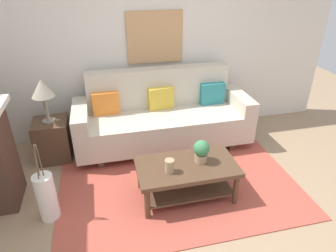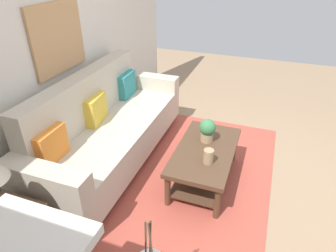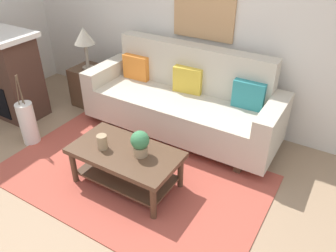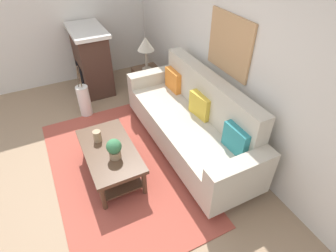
% 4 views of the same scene
% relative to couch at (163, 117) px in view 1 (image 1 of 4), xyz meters
% --- Properties ---
extents(ground_plane, '(9.60, 9.60, 0.00)m').
position_rel_couch_xyz_m(ground_plane, '(-0.02, -1.57, -0.43)').
color(ground_plane, '#9E7F60').
extents(wall_back, '(5.60, 0.10, 2.70)m').
position_rel_couch_xyz_m(wall_back, '(-0.02, 0.54, 0.92)').
color(wall_back, silver).
rests_on(wall_back, ground_plane).
extents(area_rug, '(2.81, 1.68, 0.01)m').
position_rel_couch_xyz_m(area_rug, '(-0.02, -1.07, -0.43)').
color(area_rug, '#B24C3D').
rests_on(area_rug, ground_plane).
extents(couch, '(2.44, 0.84, 1.08)m').
position_rel_couch_xyz_m(couch, '(0.00, 0.00, 0.00)').
color(couch, beige).
rests_on(couch, ground_plane).
extents(throw_pillow_orange, '(0.36, 0.13, 0.32)m').
position_rel_couch_xyz_m(throw_pillow_orange, '(-0.78, 0.12, 0.25)').
color(throw_pillow_orange, orange).
rests_on(throw_pillow_orange, couch).
extents(throw_pillow_mustard, '(0.37, 0.16, 0.32)m').
position_rel_couch_xyz_m(throw_pillow_mustard, '(0.00, 0.12, 0.25)').
color(throw_pillow_mustard, gold).
rests_on(throw_pillow_mustard, couch).
extents(throw_pillow_teal, '(0.36, 0.13, 0.32)m').
position_rel_couch_xyz_m(throw_pillow_teal, '(0.78, 0.12, 0.25)').
color(throw_pillow_teal, teal).
rests_on(throw_pillow_teal, couch).
extents(coffee_table, '(1.10, 0.60, 0.43)m').
position_rel_couch_xyz_m(coffee_table, '(0.01, -1.18, -0.12)').
color(coffee_table, '#513826').
rests_on(coffee_table, ground_plane).
extents(tabletop_vase, '(0.10, 0.10, 0.15)m').
position_rel_couch_xyz_m(tabletop_vase, '(-0.21, -1.26, 0.07)').
color(tabletop_vase, tan).
rests_on(tabletop_vase, coffee_table).
extents(potted_plant_tabletop, '(0.18, 0.18, 0.26)m').
position_rel_couch_xyz_m(potted_plant_tabletop, '(0.18, -1.15, 0.14)').
color(potted_plant_tabletop, tan).
rests_on(potted_plant_tabletop, coffee_table).
extents(side_table, '(0.44, 0.44, 0.56)m').
position_rel_couch_xyz_m(side_table, '(-1.52, -0.02, -0.15)').
color(side_table, '#513826').
rests_on(side_table, ground_plane).
extents(table_lamp, '(0.28, 0.28, 0.57)m').
position_rel_couch_xyz_m(table_lamp, '(-1.52, -0.02, 0.56)').
color(table_lamp, gray).
rests_on(table_lamp, side_table).
extents(floor_vase, '(0.20, 0.20, 0.53)m').
position_rel_couch_xyz_m(floor_vase, '(-1.47, -1.17, -0.16)').
color(floor_vase, white).
rests_on(floor_vase, ground_plane).
extents(floor_vase_branch_a, '(0.01, 0.03, 0.36)m').
position_rel_couch_xyz_m(floor_vase_branch_a, '(-1.45, -1.17, 0.28)').
color(floor_vase_branch_a, brown).
rests_on(floor_vase_branch_a, floor_vase).
extents(floor_vase_branch_b, '(0.04, 0.01, 0.36)m').
position_rel_couch_xyz_m(floor_vase_branch_b, '(-1.48, -1.15, 0.28)').
color(floor_vase_branch_b, brown).
rests_on(floor_vase_branch_b, floor_vase).
extents(floor_vase_branch_c, '(0.03, 0.05, 0.36)m').
position_rel_couch_xyz_m(floor_vase_branch_c, '(-1.48, -1.19, 0.28)').
color(floor_vase_branch_c, brown).
rests_on(floor_vase_branch_c, floor_vase).
extents(framed_painting, '(0.79, 0.03, 0.71)m').
position_rel_couch_xyz_m(framed_painting, '(0.00, 0.47, 1.03)').
color(framed_painting, tan).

